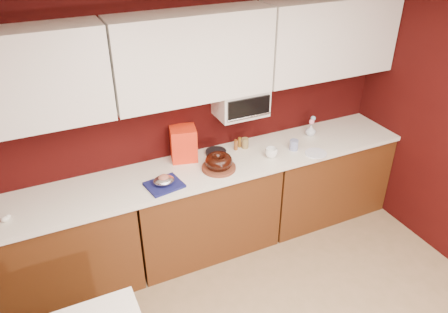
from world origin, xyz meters
TOP-DOWN VIEW (x-y plane):
  - ceiling at (0.00, 0.00)m, footprint 4.00×4.50m
  - wall_back at (0.00, 2.25)m, footprint 4.00×0.02m
  - base_cabinet_left at (-1.33, 1.94)m, footprint 1.31×0.58m
  - base_cabinet_center at (0.00, 1.94)m, footprint 1.31×0.58m
  - base_cabinet_right at (1.33, 1.94)m, footprint 1.31×0.58m
  - countertop at (0.00, 1.94)m, footprint 4.00×0.62m
  - upper_cabinet_left at (-1.33, 2.08)m, footprint 1.31×0.33m
  - upper_cabinet_center at (0.00, 2.08)m, footprint 1.31×0.33m
  - upper_cabinet_right at (1.33, 2.08)m, footprint 1.31×0.33m
  - toaster_oven at (0.45, 2.10)m, footprint 0.45×0.30m
  - toaster_oven_door at (0.45, 1.94)m, footprint 0.40×0.02m
  - toaster_oven_handle at (0.45, 1.93)m, footprint 0.42×0.02m
  - cake_base at (0.12, 1.85)m, footprint 0.35×0.35m
  - bundt_cake at (0.12, 1.85)m, footprint 0.29×0.29m
  - navy_towel at (-0.40, 1.80)m, footprint 0.32×0.28m
  - foil_ham_nest at (-0.40, 1.80)m, footprint 0.20×0.19m
  - roasted_ham at (-0.40, 1.80)m, footprint 0.10×0.09m
  - pandoro_box at (-0.09, 2.15)m, footprint 0.27×0.25m
  - dark_pan at (0.20, 2.10)m, footprint 0.25×0.25m
  - coffee_mug at (0.63, 1.83)m, footprint 0.13×0.13m
  - blue_jar at (0.90, 1.87)m, footprint 0.09×0.09m
  - flower_vase at (1.21, 2.04)m, footprint 0.10×0.10m
  - flower_pink at (1.21, 2.04)m, footprint 0.05×0.05m
  - flower_blue at (1.24, 2.06)m, footprint 0.05×0.05m
  - china_plate at (1.04, 1.71)m, footprint 0.26×0.26m
  - amber_bottle at (0.40, 2.09)m, footprint 0.04×0.04m
  - paper_cup at (0.50, 2.09)m, footprint 0.07×0.07m
  - egg_left at (-1.59, 1.85)m, footprint 0.07×0.06m
  - egg_right at (-1.57, 1.88)m, footprint 0.05×0.04m
  - amber_bottle_tall at (0.46, 2.13)m, footprint 0.03×0.03m

SIDE VIEW (x-z plane):
  - base_cabinet_left at x=-1.33m, z-range 0.00..0.86m
  - base_cabinet_center at x=0.00m, z-range 0.00..0.86m
  - base_cabinet_right at x=1.33m, z-range 0.00..0.86m
  - countertop at x=0.00m, z-range 0.86..0.90m
  - china_plate at x=1.04m, z-range 0.90..0.91m
  - navy_towel at x=-0.40m, z-range 0.90..0.92m
  - cake_base at x=0.12m, z-range 0.90..0.93m
  - dark_pan at x=0.20m, z-range 0.90..0.93m
  - egg_right at x=-1.57m, z-range 0.90..0.94m
  - egg_left at x=-1.59m, z-range 0.90..0.95m
  - blue_jar at x=0.90m, z-range 0.90..1.00m
  - paper_cup at x=0.50m, z-range 0.90..1.00m
  - amber_bottle_tall at x=0.46m, z-range 0.90..1.00m
  - amber_bottle at x=0.40m, z-range 0.90..1.00m
  - coffee_mug at x=0.63m, z-range 0.90..1.01m
  - foil_ham_nest at x=-0.40m, z-range 0.92..0.99m
  - flower_vase at x=1.21m, z-range 0.90..1.02m
  - roasted_ham at x=-0.40m, z-range 0.95..1.01m
  - bundt_cake at x=0.12m, z-range 0.93..1.03m
  - flower_pink at x=1.21m, z-range 1.02..1.07m
  - pandoro_box at x=-0.09m, z-range 0.90..1.21m
  - flower_blue at x=1.24m, z-range 1.05..1.09m
  - wall_back at x=0.00m, z-range 0.00..2.50m
  - toaster_oven_handle at x=0.45m, z-range 1.29..1.31m
  - toaster_oven at x=0.45m, z-range 1.25..1.50m
  - toaster_oven_door at x=0.45m, z-range 1.28..1.47m
  - upper_cabinet_left at x=-1.33m, z-range 1.50..2.20m
  - upper_cabinet_center at x=0.00m, z-range 1.50..2.20m
  - upper_cabinet_right at x=1.33m, z-range 1.50..2.20m
  - ceiling at x=0.00m, z-range 2.49..2.51m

